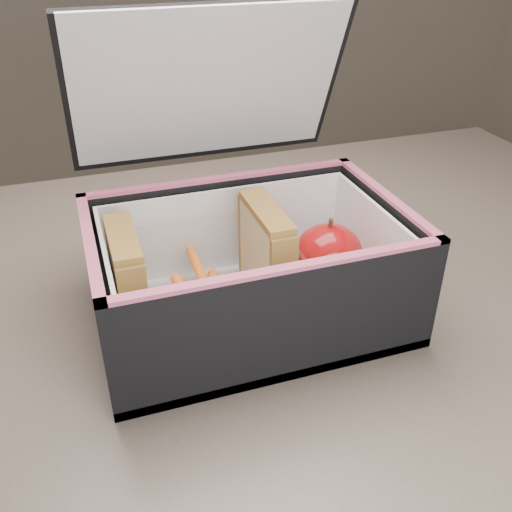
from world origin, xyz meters
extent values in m
cube|color=#66574C|center=(0.00, 0.00, 0.73)|extent=(1.20, 0.80, 0.03)
cube|color=#382D26|center=(0.55, 0.35, 0.36)|extent=(0.05, 0.05, 0.72)
cube|color=black|center=(0.00, 0.11, 0.95)|extent=(0.29, 0.08, 0.17)
cube|color=tan|center=(-0.12, -0.02, 0.81)|extent=(0.01, 0.09, 0.09)
cube|color=#CE6D81|center=(-0.11, -0.02, 0.81)|extent=(0.01, 0.08, 0.08)
cube|color=tan|center=(-0.11, -0.02, 0.81)|extent=(0.01, 0.09, 0.09)
cube|color=brown|center=(-0.11, -0.02, 0.86)|extent=(0.02, 0.09, 0.01)
cube|color=tan|center=(0.01, -0.02, 0.81)|extent=(0.01, 0.09, 0.09)
cube|color=#CE6D81|center=(0.02, -0.02, 0.81)|extent=(0.01, 0.09, 0.09)
cube|color=tan|center=(0.03, -0.02, 0.81)|extent=(0.01, 0.09, 0.09)
cube|color=brown|center=(0.02, -0.02, 0.86)|extent=(0.03, 0.09, 0.01)
cylinder|color=orange|center=(-0.05, -0.03, 0.77)|extent=(0.02, 0.08, 0.01)
cylinder|color=orange|center=(-0.03, -0.02, 0.78)|extent=(0.02, 0.08, 0.01)
cylinder|color=orange|center=(-0.04, 0.01, 0.80)|extent=(0.01, 0.08, 0.01)
cylinder|color=orange|center=(-0.06, -0.01, 0.77)|extent=(0.02, 0.08, 0.01)
cylinder|color=orange|center=(-0.05, -0.04, 0.78)|extent=(0.02, 0.08, 0.01)
cylinder|color=orange|center=(-0.06, -0.04, 0.80)|extent=(0.02, 0.08, 0.01)
cylinder|color=orange|center=(-0.03, -0.04, 0.77)|extent=(0.02, 0.08, 0.01)
cube|color=white|center=(0.09, -0.02, 0.77)|extent=(0.10, 0.10, 0.01)
ellipsoid|color=#940A0C|center=(0.09, -0.02, 0.80)|extent=(0.09, 0.09, 0.06)
cylinder|color=#482919|center=(0.09, -0.02, 0.84)|extent=(0.01, 0.01, 0.01)
camera|label=1|loc=(-0.14, -0.46, 1.10)|focal=40.00mm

